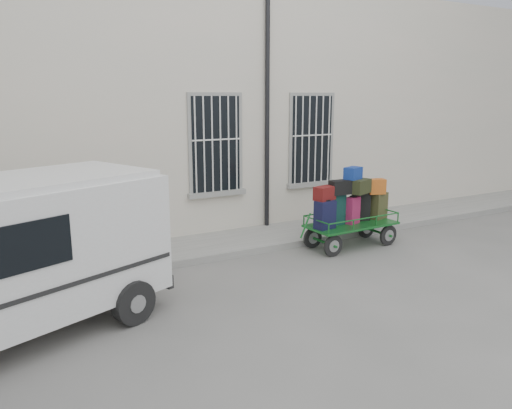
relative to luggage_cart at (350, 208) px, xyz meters
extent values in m
plane|color=#61605C|center=(-1.92, -0.87, -0.89)|extent=(80.00, 80.00, 0.00)
cube|color=beige|center=(-1.92, 4.63, 2.11)|extent=(24.00, 5.00, 6.00)
cylinder|color=black|center=(-0.97, 2.05, 1.91)|extent=(0.11, 0.11, 5.60)
cube|color=black|center=(-2.32, 2.11, 1.36)|extent=(1.20, 0.08, 2.20)
cube|color=gray|center=(-2.32, 2.09, 0.20)|extent=(1.45, 0.22, 0.12)
cube|color=black|center=(0.38, 2.11, 1.36)|extent=(1.20, 0.08, 2.20)
cube|color=gray|center=(0.38, 2.09, 0.20)|extent=(1.45, 0.22, 0.12)
cube|color=gray|center=(-1.92, 1.33, -0.81)|extent=(24.00, 1.70, 0.15)
cylinder|color=black|center=(-0.77, -0.41, -0.65)|extent=(0.47, 0.07, 0.47)
cylinder|color=gray|center=(-0.77, -0.41, -0.65)|extent=(0.26, 0.09, 0.26)
cylinder|color=black|center=(-0.79, 0.31, -0.65)|extent=(0.47, 0.07, 0.47)
cylinder|color=gray|center=(-0.79, 0.31, -0.65)|extent=(0.26, 0.09, 0.26)
cylinder|color=black|center=(0.84, -0.36, -0.65)|extent=(0.47, 0.07, 0.47)
cylinder|color=gray|center=(0.84, -0.36, -0.65)|extent=(0.26, 0.09, 0.26)
cylinder|color=black|center=(0.82, 0.36, -0.65)|extent=(0.47, 0.07, 0.47)
cylinder|color=gray|center=(0.82, 0.36, -0.65)|extent=(0.26, 0.09, 0.26)
cube|color=#166123|center=(0.02, -0.03, -0.37)|extent=(2.11, 1.01, 0.05)
cylinder|color=#166123|center=(-1.25, -0.07, -0.23)|extent=(0.28, 0.05, 0.53)
cube|color=black|center=(-0.77, -0.10, -0.04)|extent=(0.46, 0.34, 0.61)
cube|color=black|center=(-0.77, -0.10, 0.28)|extent=(0.17, 0.14, 0.03)
cube|color=#0E3234|center=(-0.37, 0.09, 0.00)|extent=(0.47, 0.25, 0.69)
cube|color=black|center=(-0.37, 0.09, 0.36)|extent=(0.19, 0.12, 0.03)
cube|color=maroon|center=(0.04, -0.03, -0.04)|extent=(0.38, 0.29, 0.61)
cube|color=black|center=(0.04, -0.03, 0.28)|extent=(0.14, 0.10, 0.03)
cube|color=black|center=(0.41, 0.12, 0.00)|extent=(0.43, 0.31, 0.69)
cube|color=black|center=(0.41, 0.12, 0.36)|extent=(0.16, 0.11, 0.03)
cube|color=#33371B|center=(0.88, 0.05, -0.04)|extent=(0.47, 0.36, 0.61)
cube|color=black|center=(0.88, 0.05, 0.28)|extent=(0.17, 0.14, 0.03)
cube|color=#531110|center=(-0.73, 0.00, 0.41)|extent=(0.51, 0.38, 0.29)
cube|color=black|center=(-0.26, 0.01, 0.50)|extent=(0.56, 0.30, 0.31)
cube|color=black|center=(0.18, -0.08, 0.50)|extent=(0.59, 0.47, 0.31)
cube|color=#9C381C|center=(0.73, -0.01, 0.43)|extent=(0.44, 0.33, 0.34)
cube|color=navy|center=(0.06, 0.03, 0.79)|extent=(0.46, 0.39, 0.27)
cube|color=silver|center=(-7.02, -1.21, 0.38)|extent=(4.76, 3.38, 1.79)
cube|color=black|center=(-4.99, -0.39, 0.68)|extent=(0.55, 1.31, 0.55)
cube|color=black|center=(-5.00, -0.40, -0.46)|extent=(0.77, 1.74, 0.22)
cube|color=white|center=(-4.96, -0.38, -0.23)|extent=(0.18, 0.40, 0.12)
cylinder|color=black|center=(-5.35, -1.52, -0.55)|extent=(0.71, 0.45, 0.68)
cylinder|color=black|center=(-6.03, 0.18, -0.55)|extent=(0.71, 0.45, 0.68)
camera|label=1|loc=(-7.10, -8.51, 2.47)|focal=35.00mm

